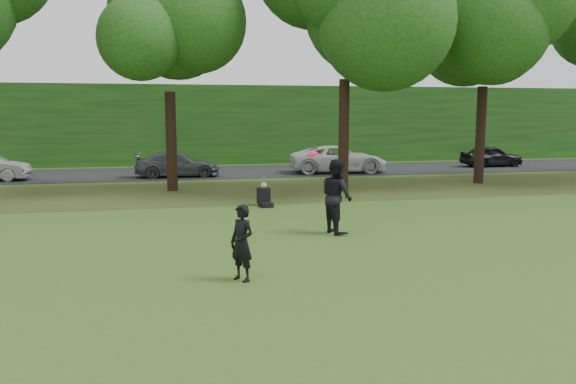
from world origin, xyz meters
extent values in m
plane|color=#37591C|center=(0.00, 0.00, 0.00)|extent=(120.00, 120.00, 0.00)
cube|color=#51471D|center=(0.00, 13.00, 0.01)|extent=(60.00, 7.00, 0.01)
cube|color=black|center=(0.00, 21.00, 0.01)|extent=(70.00, 7.00, 0.02)
cube|color=#1A4213|center=(0.00, 27.00, 2.50)|extent=(70.00, 3.00, 5.00)
imported|color=black|center=(-1.84, 0.55, 0.75)|extent=(0.62, 0.65, 1.50)
imported|color=black|center=(1.26, 4.39, 1.01)|extent=(0.97, 1.13, 2.02)
imported|color=#484C51|center=(-2.69, 19.07, 0.64)|extent=(4.28, 1.78, 1.24)
imported|color=silver|center=(5.98, 19.27, 0.75)|extent=(5.45, 2.84, 1.47)
imported|color=black|center=(16.14, 20.67, 0.65)|extent=(3.69, 1.50, 1.26)
cylinder|color=#FE154C|center=(0.21, 3.02, 2.28)|extent=(0.38, 0.38, 0.11)
cube|color=black|center=(0.13, 9.00, 0.08)|extent=(0.46, 0.60, 0.16)
cube|color=black|center=(0.10, 9.28, 0.36)|extent=(0.46, 0.39, 0.56)
sphere|color=tan|center=(0.10, 9.28, 0.72)|extent=(0.22, 0.22, 0.22)
cylinder|color=black|center=(-3.00, 13.90, 2.06)|extent=(0.44, 0.44, 4.12)
sphere|color=#1A4213|center=(-3.00, 13.90, 6.86)|extent=(5.80, 5.80, 5.80)
cylinder|color=black|center=(4.00, 12.30, 2.31)|extent=(0.44, 0.44, 4.62)
sphere|color=#1A4213|center=(4.00, 12.30, 7.70)|extent=(6.60, 6.60, 6.60)
cylinder|color=black|center=(11.00, 13.50, 2.23)|extent=(0.44, 0.44, 4.45)
sphere|color=#1A4213|center=(11.00, 13.50, 7.42)|extent=(6.20, 6.20, 6.20)
camera|label=1|loc=(-3.22, -10.02, 3.25)|focal=35.00mm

